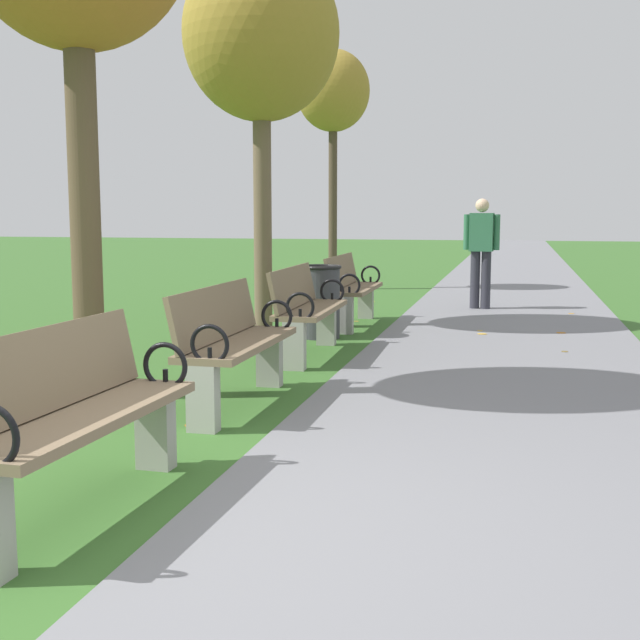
% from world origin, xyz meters
% --- Properties ---
extents(ground_plane, '(80.00, 80.00, 0.00)m').
position_xyz_m(ground_plane, '(0.00, 0.00, 0.00)').
color(ground_plane, '#386628').
extents(paved_walkway, '(2.89, 44.00, 0.02)m').
position_xyz_m(paved_walkway, '(1.45, 18.00, 0.01)').
color(paved_walkway, slate).
rests_on(paved_walkway, ground).
extents(park_bench_1, '(0.52, 1.61, 0.90)m').
position_xyz_m(park_bench_1, '(-0.50, 0.07, 0.49)').
color(park_bench_1, '#7A664C').
rests_on(park_bench_1, ground).
extents(park_bench_2, '(0.48, 1.60, 0.90)m').
position_xyz_m(park_bench_2, '(-0.50, 2.35, 0.49)').
color(park_bench_2, '#7A664C').
rests_on(park_bench_2, ground).
extents(park_bench_3, '(0.51, 1.61, 0.90)m').
position_xyz_m(park_bench_3, '(-0.50, 4.56, 0.49)').
color(park_bench_3, '#7A664C').
rests_on(park_bench_3, ground).
extents(park_bench_4, '(0.48, 1.60, 0.90)m').
position_xyz_m(park_bench_4, '(-0.50, 6.90, 0.49)').
color(park_bench_4, '#7A664C').
rests_on(park_bench_4, ground).
extents(tree_2, '(1.89, 1.89, 4.62)m').
position_xyz_m(tree_2, '(-1.54, 6.45, 3.53)').
color(tree_2, brown).
rests_on(tree_2, ground).
extents(tree_3, '(1.35, 1.35, 4.39)m').
position_xyz_m(tree_3, '(-1.83, 11.74, 3.59)').
color(tree_3, '#4C3D2D').
rests_on(tree_3, ground).
extents(pedestrian_walking, '(0.53, 0.25, 1.62)m').
position_xyz_m(pedestrian_walking, '(1.02, 9.03, 0.93)').
color(pedestrian_walking, '#2D2D38').
rests_on(pedestrian_walking, paved_walkway).
extents(trash_bin, '(0.48, 0.48, 0.84)m').
position_xyz_m(trash_bin, '(-0.65, 5.79, 0.42)').
color(trash_bin, '#38383D').
rests_on(trash_bin, ground).
extents(scattered_leaves, '(4.78, 11.66, 0.02)m').
position_xyz_m(scattered_leaves, '(-0.14, 5.81, 0.01)').
color(scattered_leaves, gold).
rests_on(scattered_leaves, ground).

